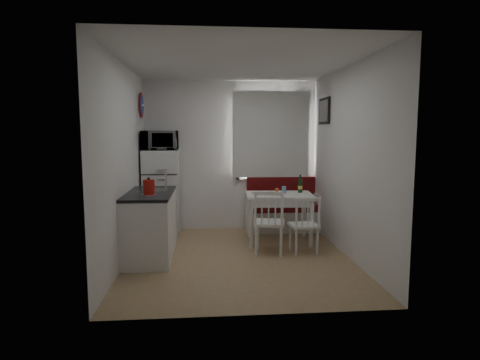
% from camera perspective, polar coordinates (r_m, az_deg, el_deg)
% --- Properties ---
extents(floor, '(3.00, 3.50, 0.02)m').
position_cam_1_polar(floor, '(5.58, -0.19, -10.99)').
color(floor, '#9E7F54').
rests_on(floor, ground).
extents(ceiling, '(3.00, 3.50, 0.02)m').
position_cam_1_polar(ceiling, '(5.40, -0.20, 16.34)').
color(ceiling, white).
rests_on(ceiling, wall_back).
extents(wall_back, '(3.00, 0.02, 2.60)m').
position_cam_1_polar(wall_back, '(7.08, -1.35, 3.47)').
color(wall_back, white).
rests_on(wall_back, floor).
extents(wall_front, '(3.00, 0.02, 2.60)m').
position_cam_1_polar(wall_front, '(3.60, 2.07, 0.41)').
color(wall_front, white).
rests_on(wall_front, floor).
extents(wall_left, '(0.02, 3.50, 2.60)m').
position_cam_1_polar(wall_left, '(5.42, -16.21, 2.24)').
color(wall_left, white).
rests_on(wall_left, floor).
extents(wall_right, '(0.02, 3.50, 2.60)m').
position_cam_1_polar(wall_right, '(5.66, 15.14, 2.45)').
color(wall_right, white).
rests_on(wall_right, floor).
extents(window, '(1.22, 0.06, 1.47)m').
position_cam_1_polar(window, '(7.11, 4.33, 6.09)').
color(window, white).
rests_on(window, wall_back).
extents(curtain, '(1.35, 0.02, 1.50)m').
position_cam_1_polar(curtain, '(7.04, 4.42, 6.49)').
color(curtain, white).
rests_on(curtain, wall_back).
extents(kitchen_counter, '(0.62, 1.32, 1.16)m').
position_cam_1_polar(kitchen_counter, '(5.65, -12.62, -6.16)').
color(kitchen_counter, white).
rests_on(kitchen_counter, floor).
extents(wall_sign, '(0.03, 0.40, 0.40)m').
position_cam_1_polar(wall_sign, '(6.85, -13.79, 10.29)').
color(wall_sign, '#1B3DA6').
rests_on(wall_sign, wall_left).
extents(picture_frame, '(0.04, 0.52, 0.42)m').
position_cam_1_polar(picture_frame, '(6.69, 11.88, 9.57)').
color(picture_frame, black).
rests_on(picture_frame, wall_right).
extents(bench, '(1.29, 0.50, 0.93)m').
position_cam_1_polar(bench, '(7.08, 6.11, -4.68)').
color(bench, white).
rests_on(bench, floor).
extents(dining_table, '(1.06, 0.78, 0.76)m').
position_cam_1_polar(dining_table, '(6.25, 5.62, -2.74)').
color(dining_table, white).
rests_on(dining_table, floor).
extents(chair_left, '(0.50, 0.48, 0.49)m').
position_cam_1_polar(chair_left, '(5.59, 4.31, -5.05)').
color(chair_left, white).
rests_on(chair_left, floor).
extents(chair_right, '(0.41, 0.40, 0.44)m').
position_cam_1_polar(chair_right, '(5.71, 9.27, -5.47)').
color(chair_right, white).
rests_on(chair_right, floor).
extents(fridge, '(0.57, 0.57, 1.42)m').
position_cam_1_polar(fridge, '(6.81, -11.11, -1.77)').
color(fridge, white).
rests_on(fridge, floor).
extents(microwave, '(0.57, 0.39, 0.32)m').
position_cam_1_polar(microwave, '(6.70, -11.32, 5.55)').
color(microwave, white).
rests_on(microwave, fridge).
extents(kettle, '(0.18, 0.18, 0.24)m').
position_cam_1_polar(kettle, '(5.15, -12.83, -1.04)').
color(kettle, '#B4160E').
rests_on(kettle, kitchen_counter).
extents(wine_bottle, '(0.07, 0.07, 0.29)m').
position_cam_1_polar(wine_bottle, '(6.39, 8.57, -0.51)').
color(wine_bottle, '#123916').
rests_on(wine_bottle, dining_table).
extents(drinking_glass_orange, '(0.06, 0.06, 0.09)m').
position_cam_1_polar(drinking_glass_orange, '(6.17, 5.26, -1.61)').
color(drinking_glass_orange, orange).
rests_on(drinking_glass_orange, dining_table).
extents(drinking_glass_blue, '(0.07, 0.07, 0.11)m').
position_cam_1_polar(drinking_glass_blue, '(6.29, 6.27, -1.39)').
color(drinking_glass_blue, '#7EA8D7').
rests_on(drinking_glass_blue, dining_table).
extents(plate, '(0.27, 0.27, 0.02)m').
position_cam_1_polar(plate, '(6.21, 2.87, -1.89)').
color(plate, white).
rests_on(plate, dining_table).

